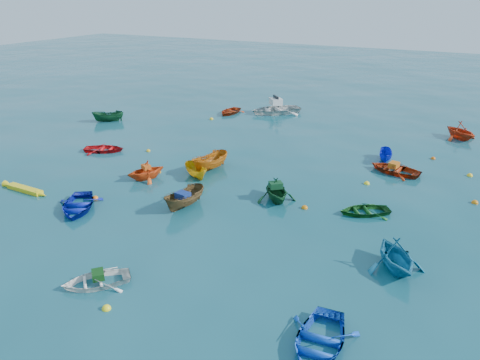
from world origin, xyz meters
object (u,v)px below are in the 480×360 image
at_px(dinghy_blue_sw, 78,209).
at_px(dinghy_blue_se, 318,347).
at_px(motorboat_white, 275,113).
at_px(dinghy_white_near, 97,284).
at_px(kayak_yellow, 25,191).

distance_m(dinghy_blue_sw, dinghy_blue_se, 15.75).
relative_size(dinghy_blue_se, motorboat_white, 0.70).
bearing_deg(dinghy_blue_sw, dinghy_blue_se, -49.04).
bearing_deg(dinghy_white_near, kayak_yellow, -163.68).
bearing_deg(dinghy_white_near, motorboat_white, 141.70).
bearing_deg(dinghy_blue_sw, motorboat_white, 53.34).
xyz_separation_m(dinghy_white_near, motorboat_white, (-4.72, 29.44, 0.00)).
xyz_separation_m(kayak_yellow, motorboat_white, (5.87, 24.21, 0.00)).
distance_m(dinghy_white_near, kayak_yellow, 11.81).
bearing_deg(kayak_yellow, motorboat_white, -12.23).
xyz_separation_m(dinghy_white_near, dinghy_blue_se, (9.29, 0.72, 0.00)).
relative_size(dinghy_white_near, dinghy_blue_se, 0.80).
relative_size(dinghy_blue_sw, motorboat_white, 0.70).
height_order(dinghy_blue_se, motorboat_white, motorboat_white).
height_order(dinghy_blue_sw, kayak_yellow, dinghy_blue_sw).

